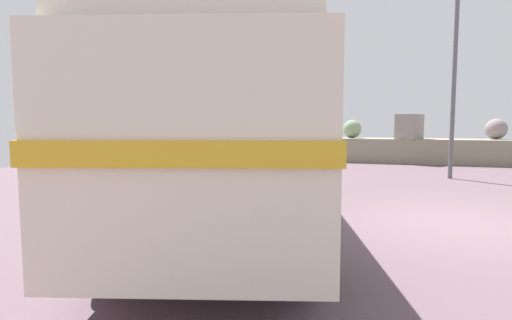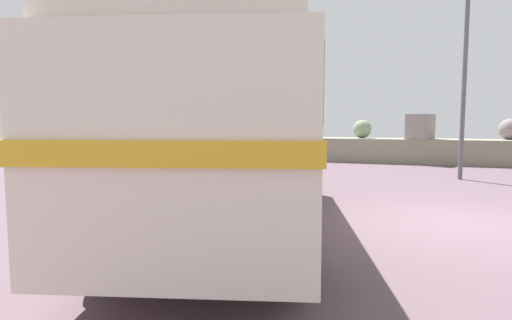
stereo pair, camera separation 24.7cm
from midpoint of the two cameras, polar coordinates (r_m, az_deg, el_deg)
The scene contains 4 objects.
ground at distance 8.44m, azimuth 26.72°, elevation -7.98°, with size 32.00×26.00×0.02m.
breakwater at distance 20.01m, azimuth 22.87°, elevation 1.50°, with size 31.36×2.17×2.36m.
vintage_coach at distance 7.24m, azimuth -2.46°, elevation 6.76°, with size 4.63×8.91×3.70m.
lamp_post at distance 15.03m, azimuth 27.32°, elevation 12.69°, with size 0.49×0.88×7.07m.
Camera 2 is at (-0.99, -8.12, 1.86)m, focal length 29.11 mm.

